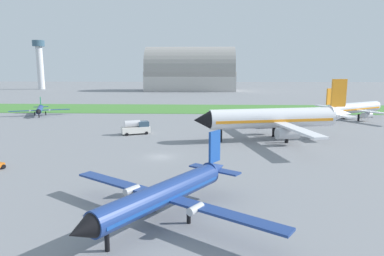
# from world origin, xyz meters

# --- Properties ---
(ground_plane) EXTENTS (600.00, 600.00, 0.00)m
(ground_plane) POSITION_xyz_m (0.00, 0.00, 0.00)
(ground_plane) COLOR gray
(grass_taxiway_strip) EXTENTS (360.00, 28.00, 0.08)m
(grass_taxiway_strip) POSITION_xyz_m (0.00, 69.53, 0.04)
(grass_taxiway_strip) COLOR #478438
(grass_taxiway_strip) RESTS_ON ground_plane
(airplane_midfield_jet) EXTENTS (35.50, 35.96, 12.84)m
(airplane_midfield_jet) POSITION_xyz_m (22.70, 15.29, 4.63)
(airplane_midfield_jet) COLOR white
(airplane_midfield_jet) RESTS_ON ground_plane
(airplane_parked_jet_far) EXTENTS (23.96, 23.94, 9.55)m
(airplane_parked_jet_far) POSITION_xyz_m (51.34, 45.01, 3.44)
(airplane_parked_jet_far) COLOR silver
(airplane_parked_jet_far) RESTS_ON ground_plane
(airplane_foreground_turboprop) EXTENTS (22.80, 20.02, 7.91)m
(airplane_foreground_turboprop) POSITION_xyz_m (3.87, -24.93, 2.89)
(airplane_foreground_turboprop) COLOR navy
(airplane_foreground_turboprop) RESTS_ON ground_plane
(airplane_taxiing_turboprop) EXTENTS (17.13, 14.85, 5.41)m
(airplane_taxiing_turboprop) POSITION_xyz_m (-45.32, 50.04, 1.98)
(airplane_taxiing_turboprop) COLOR navy
(airplane_taxiing_turboprop) RESTS_ON ground_plane
(fuel_truck_midfield) EXTENTS (6.92, 4.77, 3.29)m
(fuel_truck_midfield) POSITION_xyz_m (-8.26, 20.23, 1.58)
(fuel_truck_midfield) COLOR white
(fuel_truck_midfield) RESTS_ON ground_plane
(hangar_distant) EXTENTS (57.50, 26.36, 27.95)m
(hangar_distant) POSITION_xyz_m (-2.35, 168.47, 12.17)
(hangar_distant) COLOR #BCB7B2
(hangar_distant) RESTS_ON ground_plane
(control_tower) EXTENTS (8.00, 8.00, 32.95)m
(control_tower) POSITION_xyz_m (-105.92, 178.40, 19.64)
(control_tower) COLOR silver
(control_tower) RESTS_ON ground_plane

